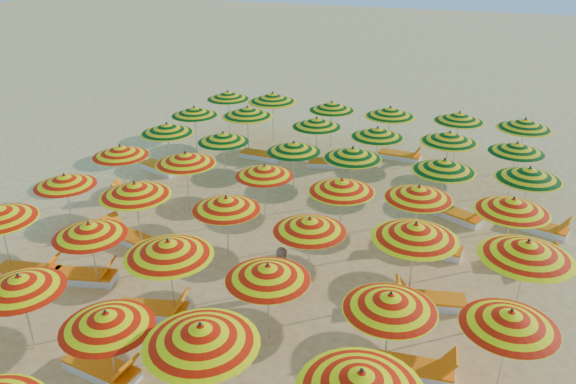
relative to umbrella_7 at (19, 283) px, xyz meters
The scene contains 57 objects.
ground 7.24m from the umbrella_7, 59.84° to the left, with size 120.00×120.00×0.00m, color #F4C96C.
umbrella_7 is the anchor object (origin of this frame).
umbrella_8 2.49m from the umbrella_7, ahead, with size 2.16×2.16×1.93m.
umbrella_9 4.57m from the umbrella_7, ahead, with size 2.25×2.25×2.24m.
umbrella_10 7.50m from the umbrella_7, ahead, with size 2.17×2.17×2.25m.
umbrella_13 2.48m from the umbrella_7, 94.62° to the left, with size 1.97×1.97×1.95m.
umbrella_14 3.15m from the umbrella_7, 41.80° to the left, with size 2.67×2.67×2.18m.
umbrella_15 5.23m from the umbrella_7, 25.08° to the left, with size 1.92×1.92×2.00m.
umbrella_16 7.72m from the umbrella_7, 15.50° to the left, with size 2.31×2.31×2.03m.
umbrella_17 9.96m from the umbrella_7, 13.85° to the left, with size 2.32×2.32×2.00m.
umbrella_18 5.58m from the umbrella_7, 121.80° to the left, with size 2.11×2.11×1.94m.
umbrella_19 4.63m from the umbrella_7, 94.14° to the left, with size 2.61×2.61×2.14m.
umbrella_20 5.48m from the umbrella_7, 64.54° to the left, with size 2.30×2.30×2.01m.
umbrella_21 6.71m from the umbrella_7, 43.45° to the left, with size 2.46×2.46×2.00m.
umbrella_22 8.90m from the umbrella_7, 33.02° to the left, with size 2.57×2.57×2.22m.
umbrella_23 11.06m from the umbrella_7, 25.97° to the left, with size 2.75×2.75×2.26m.
umbrella_24 7.81m from the umbrella_7, 111.07° to the left, with size 2.13×2.13×2.01m.
umbrella_25 7.33m from the umbrella_7, 92.38° to the left, with size 2.38×2.38×2.09m.
umbrella_26 7.93m from the umbrella_7, 72.71° to the left, with size 2.43×2.43×1.94m.
umbrella_27 8.68m from the umbrella_7, 54.97° to the left, with size 2.50×2.50×2.06m.
umbrella_28 10.32m from the umbrella_7, 46.30° to the left, with size 2.48×2.48×2.05m.
umbrella_29 12.15m from the umbrella_7, 37.68° to the left, with size 2.37×2.37×2.11m.
umbrella_30 10.08m from the umbrella_7, 104.50° to the left, with size 2.46×2.46×2.10m.
umbrella_31 9.89m from the umbrella_7, 91.50° to the left, with size 2.17×2.17×1.97m.
umbrella_32 10.15m from the umbrella_7, 75.82° to the left, with size 2.42×2.42×1.98m.
umbrella_33 10.81m from the umbrella_7, 64.87° to the left, with size 2.00×2.00×2.07m.
umbrella_34 12.27m from the umbrella_7, 51.98° to the left, with size 2.13×2.13×2.11m.
umbrella_35 14.13m from the umbrella_7, 44.74° to the left, with size 2.62×2.62×2.09m.
umbrella_36 12.54m from the umbrella_7, 102.83° to the left, with size 2.45×2.45×2.03m.
umbrella_37 12.51m from the umbrella_7, 92.30° to the left, with size 2.35×2.35×2.20m.
umbrella_38 12.83m from the umbrella_7, 79.24° to the left, with size 2.38×2.38×2.03m.
umbrella_39 13.13m from the umbrella_7, 68.20° to the left, with size 2.29×2.29×2.06m.
umbrella_40 14.42m from the umbrella_7, 59.08° to the left, with size 2.06×2.06×2.15m.
umbrella_41 15.80m from the umbrella_7, 52.28° to the left, with size 2.05×2.05×1.99m.
umbrella_42 15.18m from the umbrella_7, 99.90° to the left, with size 2.41×2.41×2.04m.
umbrella_43 14.67m from the umbrella_7, 91.17° to the left, with size 2.77×2.77×2.26m.
umbrella_44 15.05m from the umbrella_7, 81.15° to the left, with size 2.16×2.16×2.07m.
umbrella_45 15.43m from the umbrella_7, 71.75° to the left, with size 2.07×2.07×2.16m.
umbrella_46 16.86m from the umbrella_7, 63.65° to the left, with size 2.43×2.43×2.10m.
umbrella_47 17.84m from the umbrella_7, 56.32° to the left, with size 2.59×2.59×2.18m.
lounger_5 2.53m from the umbrella_7, ahead, with size 1.79×0.78×0.69m.
lounger_7 3.54m from the umbrella_7, 134.99° to the left, with size 1.81×0.91×0.69m.
lounger_8 3.10m from the umbrella_7, 105.25° to the left, with size 1.82×1.01×0.69m.
lounger_9 3.13m from the umbrella_7, 47.17° to the left, with size 1.82×1.02×0.69m.
lounger_10 8.49m from the umbrella_7, 15.41° to the left, with size 1.79×0.77×0.69m.
lounger_11 5.13m from the umbrella_7, 101.01° to the left, with size 1.82×0.96×0.69m.
lounger_12 9.42m from the umbrella_7, 30.95° to the left, with size 1.82×0.95×0.69m.
lounger_13 7.82m from the umbrella_7, 107.53° to the left, with size 1.82×1.00×0.69m.
lounger_14 10.73m from the umbrella_7, 44.05° to the left, with size 1.77×0.70×0.69m.
lounger_15 12.83m from the umbrella_7, 36.65° to the left, with size 1.82×0.99×0.69m.
lounger_16 10.40m from the umbrella_7, 107.12° to the left, with size 1.83×1.07×0.69m.
lounger_17 12.85m from the umbrella_7, 50.26° to the left, with size 1.82×1.25×0.69m.
lounger_18 14.60m from the umbrella_7, 42.89° to the left, with size 1.82×1.00×0.69m.
lounger_19 12.61m from the umbrella_7, 89.55° to the left, with size 1.76×0.66×0.69m.
lounger_20 13.16m from the umbrella_7, 76.76° to the left, with size 1.83×1.09×0.69m.
lounger_21 15.57m from the umbrella_7, 69.48° to the left, with size 1.76×0.69×0.69m.
beachgoer_b 5.95m from the umbrella_7, 40.47° to the left, with size 0.69×0.54×1.43m, color tan.
Camera 1 is at (5.32, -13.29, 8.41)m, focal length 35.00 mm.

